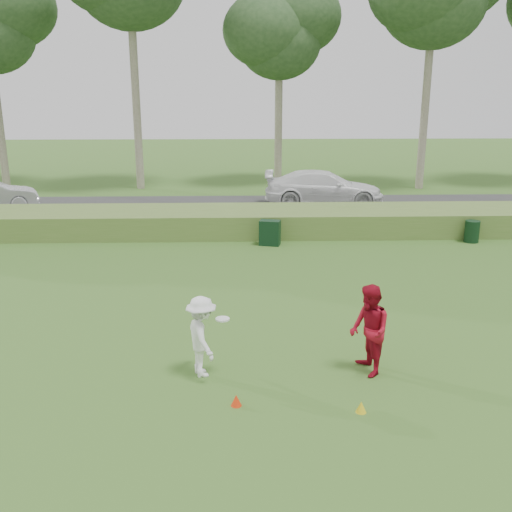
{
  "coord_description": "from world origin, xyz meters",
  "views": [
    {
      "loc": [
        -0.46,
        -9.79,
        5.23
      ],
      "look_at": [
        0.0,
        4.0,
        1.3
      ],
      "focal_mm": 40.0,
      "sensor_mm": 36.0,
      "label": 1
    }
  ],
  "objects_px": {
    "cone_yellow": "(361,407)",
    "trash_bin": "(472,231)",
    "car_right": "(324,188)",
    "player_white": "(202,337)",
    "utility_cabinet": "(270,233)",
    "cone_orange": "(236,400)",
    "player_red": "(369,330)"
  },
  "relations": [
    {
      "from": "cone_orange",
      "to": "car_right",
      "type": "xyz_separation_m",
      "value": [
        4.21,
        18.24,
        0.78
      ]
    },
    {
      "from": "car_right",
      "to": "utility_cabinet",
      "type": "bearing_deg",
      "value": 161.91
    },
    {
      "from": "cone_orange",
      "to": "cone_yellow",
      "type": "xyz_separation_m",
      "value": [
        2.13,
        -0.28,
        -0.0
      ]
    },
    {
      "from": "player_white",
      "to": "cone_yellow",
      "type": "height_order",
      "value": "player_white"
    },
    {
      "from": "utility_cabinet",
      "to": "car_right",
      "type": "height_order",
      "value": "car_right"
    },
    {
      "from": "player_white",
      "to": "trash_bin",
      "type": "relative_size",
      "value": 2.0
    },
    {
      "from": "player_red",
      "to": "player_white",
      "type": "bearing_deg",
      "value": -100.05
    },
    {
      "from": "trash_bin",
      "to": "player_white",
      "type": "bearing_deg",
      "value": -132.92
    },
    {
      "from": "player_white",
      "to": "car_right",
      "type": "xyz_separation_m",
      "value": [
        4.86,
        17.06,
        0.09
      ]
    },
    {
      "from": "car_right",
      "to": "trash_bin",
      "type": "bearing_deg",
      "value": -143.97
    },
    {
      "from": "trash_bin",
      "to": "car_right",
      "type": "xyz_separation_m",
      "value": [
        -4.4,
        7.11,
        0.48
      ]
    },
    {
      "from": "utility_cabinet",
      "to": "car_right",
      "type": "xyz_separation_m",
      "value": [
        3.0,
        7.29,
        0.43
      ]
    },
    {
      "from": "player_red",
      "to": "car_right",
      "type": "bearing_deg",
      "value": 165.1
    },
    {
      "from": "cone_yellow",
      "to": "trash_bin",
      "type": "bearing_deg",
      "value": 60.41
    },
    {
      "from": "player_red",
      "to": "cone_orange",
      "type": "xyz_separation_m",
      "value": [
        -2.55,
        -1.14,
        -0.79
      ]
    },
    {
      "from": "car_right",
      "to": "cone_orange",
      "type": "bearing_deg",
      "value": 171.31
    },
    {
      "from": "cone_yellow",
      "to": "trash_bin",
      "type": "height_order",
      "value": "trash_bin"
    },
    {
      "from": "player_red",
      "to": "car_right",
      "type": "xyz_separation_m",
      "value": [
        1.66,
        17.1,
        -0.01
      ]
    },
    {
      "from": "cone_orange",
      "to": "trash_bin",
      "type": "bearing_deg",
      "value": 52.28
    },
    {
      "from": "cone_orange",
      "to": "cone_yellow",
      "type": "height_order",
      "value": "cone_orange"
    },
    {
      "from": "cone_orange",
      "to": "trash_bin",
      "type": "distance_m",
      "value": 14.07
    },
    {
      "from": "cone_yellow",
      "to": "utility_cabinet",
      "type": "xyz_separation_m",
      "value": [
        -0.92,
        11.23,
        0.35
      ]
    },
    {
      "from": "cone_orange",
      "to": "cone_yellow",
      "type": "distance_m",
      "value": 2.15
    },
    {
      "from": "player_red",
      "to": "cone_yellow",
      "type": "relative_size",
      "value": 8.77
    },
    {
      "from": "player_red",
      "to": "cone_yellow",
      "type": "xyz_separation_m",
      "value": [
        -0.42,
        -1.42,
        -0.79
      ]
    },
    {
      "from": "utility_cabinet",
      "to": "cone_orange",
      "type": "bearing_deg",
      "value": -81.89
    },
    {
      "from": "player_white",
      "to": "trash_bin",
      "type": "bearing_deg",
      "value": -62.88
    },
    {
      "from": "player_white",
      "to": "car_right",
      "type": "distance_m",
      "value": 17.74
    },
    {
      "from": "cone_yellow",
      "to": "car_right",
      "type": "xyz_separation_m",
      "value": [
        2.08,
        18.52,
        0.78
      ]
    },
    {
      "from": "player_white",
      "to": "utility_cabinet",
      "type": "distance_m",
      "value": 9.95
    },
    {
      "from": "cone_orange",
      "to": "utility_cabinet",
      "type": "relative_size",
      "value": 0.23
    },
    {
      "from": "player_white",
      "to": "utility_cabinet",
      "type": "relative_size",
      "value": 1.76
    }
  ]
}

